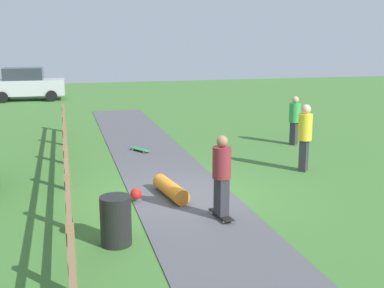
% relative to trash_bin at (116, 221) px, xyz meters
% --- Properties ---
extents(ground_plane, '(60.00, 60.00, 0.00)m').
position_rel_trash_bin_xyz_m(ground_plane, '(1.80, 2.23, -0.45)').
color(ground_plane, '#427533').
extents(asphalt_path, '(2.40, 28.00, 0.02)m').
position_rel_trash_bin_xyz_m(asphalt_path, '(1.80, 2.23, -0.44)').
color(asphalt_path, '#515156').
rests_on(asphalt_path, ground_plane).
extents(wooden_fence, '(0.12, 18.12, 1.10)m').
position_rel_trash_bin_xyz_m(wooden_fence, '(-0.80, 2.23, 0.22)').
color(wooden_fence, olive).
rests_on(wooden_fence, ground_plane).
extents(trash_bin, '(0.56, 0.56, 0.90)m').
position_rel_trash_bin_xyz_m(trash_bin, '(0.00, 0.00, 0.00)').
color(trash_bin, black).
rests_on(trash_bin, ground_plane).
extents(skater_riding, '(0.43, 0.82, 1.73)m').
position_rel_trash_bin_xyz_m(skater_riding, '(2.21, 0.69, 0.53)').
color(skater_riding, black).
rests_on(skater_riding, asphalt_path).
extents(skater_fallen, '(1.25, 1.48, 0.36)m').
position_rel_trash_bin_xyz_m(skater_fallen, '(1.44, 2.27, -0.25)').
color(skater_fallen, orange).
rests_on(skater_fallen, asphalt_path).
extents(skateboard_loose, '(0.57, 0.79, 0.08)m').
position_rel_trash_bin_xyz_m(skateboard_loose, '(1.54, 6.99, -0.36)').
color(skateboard_loose, '#338C4C').
rests_on(skateboard_loose, asphalt_path).
extents(bystander_yellow, '(0.54, 0.54, 1.87)m').
position_rel_trash_bin_xyz_m(bystander_yellow, '(5.59, 3.57, 0.59)').
color(bystander_yellow, '#2D2D33').
rests_on(bystander_yellow, ground_plane).
extents(bystander_green, '(0.54, 0.54, 1.69)m').
position_rel_trash_bin_xyz_m(bystander_green, '(6.88, 6.72, 0.48)').
color(bystander_green, '#2D2D33').
rests_on(bystander_green, ground_plane).
extents(parked_car_silver, '(4.24, 2.09, 1.92)m').
position_rel_trash_bin_xyz_m(parked_car_silver, '(-2.80, 21.80, 0.51)').
color(parked_car_silver, '#B7B7BC').
rests_on(parked_car_silver, ground_plane).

